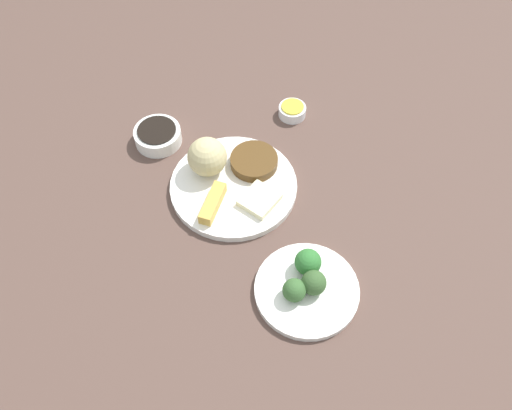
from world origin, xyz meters
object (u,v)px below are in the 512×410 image
broccoli_plate (307,290)px  sauce_ramekin_hot_mustard (292,111)px  main_plate (234,187)px  soy_sauce_bowl (158,136)px

broccoli_plate → sauce_ramekin_hot_mustard: size_ratio=3.07×
main_plate → broccoli_plate: size_ratio=1.37×
main_plate → broccoli_plate: bearing=0.3°
sauce_ramekin_hot_mustard → main_plate: bearing=-60.9°
main_plate → sauce_ramekin_hot_mustard: size_ratio=4.21×
main_plate → broccoli_plate: 0.28m
broccoli_plate → sauce_ramekin_hot_mustard: bearing=151.1°
soy_sauce_bowl → sauce_ramekin_hot_mustard: (0.08, 0.30, -0.00)m
main_plate → sauce_ramekin_hot_mustard: sauce_ramekin_hot_mustard is taller
main_plate → soy_sauce_bowl: size_ratio=2.55×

